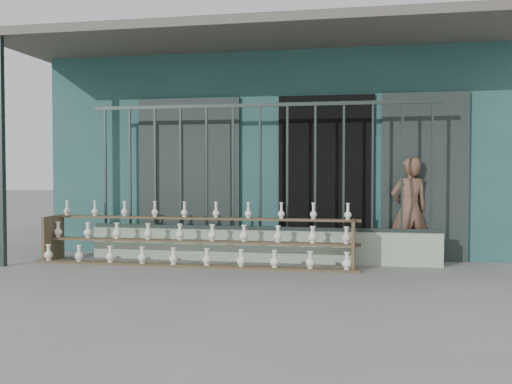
# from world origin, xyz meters

# --- Properties ---
(ground) EXTENTS (60.00, 60.00, 0.00)m
(ground) POSITION_xyz_m (0.00, 0.00, 0.00)
(ground) COLOR slate
(workshop_building) EXTENTS (7.40, 6.60, 3.21)m
(workshop_building) POSITION_xyz_m (0.00, 4.23, 1.62)
(workshop_building) COLOR #275250
(workshop_building) RESTS_ON ground
(parapet_wall) EXTENTS (5.00, 0.20, 0.45)m
(parapet_wall) POSITION_xyz_m (0.00, 1.30, 0.23)
(parapet_wall) COLOR #A0B79D
(parapet_wall) RESTS_ON ground
(security_fence) EXTENTS (5.00, 0.04, 1.80)m
(security_fence) POSITION_xyz_m (-0.00, 1.30, 1.35)
(security_fence) COLOR #283330
(security_fence) RESTS_ON parapet_wall
(shelf_rack) EXTENTS (4.50, 0.68, 0.85)m
(shelf_rack) POSITION_xyz_m (-0.83, 0.89, 0.36)
(shelf_rack) COLOR brown
(shelf_rack) RESTS_ON ground
(elderly_woman) EXTENTS (0.63, 0.51, 1.48)m
(elderly_woman) POSITION_xyz_m (2.09, 1.64, 0.74)
(elderly_woman) COLOR brown
(elderly_woman) RESTS_ON ground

